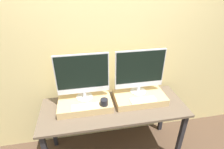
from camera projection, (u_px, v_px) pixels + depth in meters
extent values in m
cube|color=#DBC684|center=(108.00, 55.00, 2.20)|extent=(8.00, 0.04, 2.60)
cube|color=brown|center=(114.00, 108.00, 2.11)|extent=(1.73, 0.64, 0.03)
cube|color=#232328|center=(181.00, 138.00, 2.20)|extent=(0.05, 0.05, 0.75)
cube|color=#232328|center=(53.00, 125.00, 2.39)|extent=(0.05, 0.05, 0.75)
cube|color=#232328|center=(162.00, 111.00, 2.65)|extent=(0.05, 0.05, 0.75)
cube|color=tan|center=(85.00, 104.00, 2.08)|extent=(0.63, 0.36, 0.09)
cylinder|color=silver|center=(85.00, 97.00, 2.12)|extent=(0.20, 0.20, 0.01)
cylinder|color=silver|center=(84.00, 94.00, 2.10)|extent=(0.04, 0.04, 0.06)
cube|color=silver|center=(83.00, 74.00, 1.97)|extent=(0.61, 0.02, 0.49)
cube|color=black|center=(82.00, 72.00, 1.95)|extent=(0.58, 0.00, 0.40)
cube|color=silver|center=(84.00, 91.00, 2.06)|extent=(0.60, 0.00, 0.06)
cube|color=silver|center=(85.00, 107.00, 1.95)|extent=(0.31, 0.10, 0.01)
cube|color=silver|center=(85.00, 106.00, 1.95)|extent=(0.30, 0.09, 0.00)
cylinder|color=black|center=(104.00, 102.00, 1.97)|extent=(0.09, 0.09, 0.08)
cube|color=tan|center=(140.00, 98.00, 2.19)|extent=(0.63, 0.36, 0.09)
cylinder|color=silver|center=(138.00, 91.00, 2.23)|extent=(0.20, 0.20, 0.01)
cylinder|color=silver|center=(138.00, 89.00, 2.21)|extent=(0.04, 0.04, 0.06)
cube|color=silver|center=(140.00, 69.00, 2.08)|extent=(0.61, 0.02, 0.49)
cube|color=black|center=(140.00, 67.00, 2.06)|extent=(0.58, 0.00, 0.40)
cube|color=silver|center=(139.00, 85.00, 2.17)|extent=(0.60, 0.00, 0.06)
cube|color=silver|center=(143.00, 100.00, 2.07)|extent=(0.31, 0.10, 0.01)
cube|color=silver|center=(143.00, 99.00, 2.06)|extent=(0.30, 0.09, 0.00)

